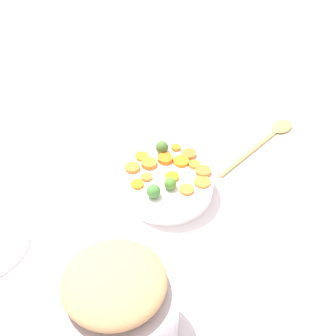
% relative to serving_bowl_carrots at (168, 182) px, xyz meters
% --- Properties ---
extents(tabletop, '(2.40, 2.40, 0.02)m').
position_rel_serving_bowl_carrots_xyz_m(tabletop, '(-0.00, 0.01, -0.05)').
color(tabletop, white).
rests_on(tabletop, ground).
extents(serving_bowl_carrots, '(0.22, 0.22, 0.07)m').
position_rel_serving_bowl_carrots_xyz_m(serving_bowl_carrots, '(0.00, 0.00, 0.00)').
color(serving_bowl_carrots, white).
rests_on(serving_bowl_carrots, tabletop).
extents(metal_pot, '(0.22, 0.22, 0.14)m').
position_rel_serving_bowl_carrots_xyz_m(metal_pot, '(-0.08, -0.37, 0.03)').
color(metal_pot, '#BAB6C1').
rests_on(metal_pot, tabletop).
extents(stuffing_mound, '(0.18, 0.18, 0.05)m').
position_rel_serving_bowl_carrots_xyz_m(stuffing_mound, '(-0.08, -0.37, 0.13)').
color(stuffing_mound, tan).
rests_on(stuffing_mound, metal_pot).
extents(carrot_slice_0, '(0.04, 0.04, 0.01)m').
position_rel_serving_bowl_carrots_xyz_m(carrot_slice_0, '(0.04, -0.06, 0.04)').
color(carrot_slice_0, orange).
rests_on(carrot_slice_0, serving_bowl_carrots).
extents(carrot_slice_1, '(0.05, 0.05, 0.01)m').
position_rel_serving_bowl_carrots_xyz_m(carrot_slice_1, '(-0.07, 0.05, 0.04)').
color(carrot_slice_1, orange).
rests_on(carrot_slice_1, serving_bowl_carrots).
extents(carrot_slice_2, '(0.04, 0.04, 0.01)m').
position_rel_serving_bowl_carrots_xyz_m(carrot_slice_2, '(-0.07, -0.05, 0.04)').
color(carrot_slice_2, orange).
rests_on(carrot_slice_2, serving_bowl_carrots).
extents(carrot_slice_3, '(0.05, 0.05, 0.01)m').
position_rel_serving_bowl_carrots_xyz_m(carrot_slice_3, '(0.03, 0.03, 0.04)').
color(carrot_slice_3, orange).
rests_on(carrot_slice_3, serving_bowl_carrots).
extents(carrot_slice_4, '(0.03, 0.03, 0.01)m').
position_rel_serving_bowl_carrots_xyz_m(carrot_slice_4, '(-0.05, -0.03, 0.04)').
color(carrot_slice_4, orange).
rests_on(carrot_slice_4, serving_bowl_carrots).
extents(carrot_slice_5, '(0.05, 0.05, 0.01)m').
position_rel_serving_bowl_carrots_xyz_m(carrot_slice_5, '(-0.01, 0.04, 0.04)').
color(carrot_slice_5, orange).
rests_on(carrot_slice_5, serving_bowl_carrots).
extents(carrot_slice_6, '(0.05, 0.05, 0.01)m').
position_rel_serving_bowl_carrots_xyz_m(carrot_slice_6, '(0.08, -0.04, 0.04)').
color(carrot_slice_6, orange).
rests_on(carrot_slice_6, serving_bowl_carrots).
extents(carrot_slice_7, '(0.03, 0.03, 0.01)m').
position_rel_serving_bowl_carrots_xyz_m(carrot_slice_7, '(0.02, 0.08, 0.04)').
color(carrot_slice_7, orange).
rests_on(carrot_slice_7, serving_bowl_carrots).
extents(carrot_slice_8, '(0.04, 0.04, 0.01)m').
position_rel_serving_bowl_carrots_xyz_m(carrot_slice_8, '(0.06, 0.02, 0.04)').
color(carrot_slice_8, orange).
rests_on(carrot_slice_8, serving_bowl_carrots).
extents(carrot_slice_9, '(0.04, 0.04, 0.01)m').
position_rel_serving_bowl_carrots_xyz_m(carrot_slice_9, '(0.05, 0.06, 0.04)').
color(carrot_slice_9, orange).
rests_on(carrot_slice_9, serving_bowl_carrots).
extents(carrot_slice_10, '(0.05, 0.05, 0.01)m').
position_rel_serving_bowl_carrots_xyz_m(carrot_slice_10, '(0.08, -0.00, 0.04)').
color(carrot_slice_10, orange).
rests_on(carrot_slice_10, serving_bowl_carrots).
extents(carrot_slice_11, '(0.04, 0.04, 0.01)m').
position_rel_serving_bowl_carrots_xyz_m(carrot_slice_11, '(0.01, -0.02, 0.04)').
color(carrot_slice_11, orange).
rests_on(carrot_slice_11, serving_bowl_carrots).
extents(carrot_slice_12, '(0.04, 0.04, 0.01)m').
position_rel_serving_bowl_carrots_xyz_m(carrot_slice_12, '(-0.05, 0.02, 0.04)').
color(carrot_slice_12, orange).
rests_on(carrot_slice_12, serving_bowl_carrots).
extents(carrot_slice_13, '(0.04, 0.04, 0.01)m').
position_rel_serving_bowl_carrots_xyz_m(carrot_slice_13, '(-0.08, 0.01, 0.04)').
color(carrot_slice_13, orange).
rests_on(carrot_slice_13, serving_bowl_carrots).
extents(brussels_sprout_0, '(0.03, 0.03, 0.03)m').
position_rel_serving_bowl_carrots_xyz_m(brussels_sprout_0, '(0.01, -0.06, 0.05)').
color(brussels_sprout_0, '#50872C').
rests_on(brussels_sprout_0, serving_bowl_carrots).
extents(brussels_sprout_1, '(0.03, 0.03, 0.03)m').
position_rel_serving_bowl_carrots_xyz_m(brussels_sprout_1, '(-0.02, 0.07, 0.05)').
color(brussels_sprout_1, '#466F2B').
rests_on(brussels_sprout_1, serving_bowl_carrots).
extents(brussels_sprout_2, '(0.03, 0.03, 0.03)m').
position_rel_serving_bowl_carrots_xyz_m(brussels_sprout_2, '(-0.03, -0.08, 0.05)').
color(brussels_sprout_2, '#448437').
rests_on(brussels_sprout_2, serving_bowl_carrots).
extents(wooden_spoon, '(0.24, 0.26, 0.01)m').
position_rel_serving_bowl_carrots_xyz_m(wooden_spoon, '(0.29, 0.23, -0.03)').
color(wooden_spoon, tan).
rests_on(wooden_spoon, tabletop).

